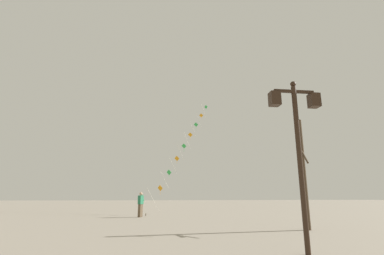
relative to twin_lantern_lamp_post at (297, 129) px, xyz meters
name	(u,v)px	position (x,y,z in m)	size (l,w,h in m)	color
ground_plane	(162,217)	(-3.39, 13.60, -3.25)	(160.00, 160.00, 0.00)	gray
twin_lantern_lamp_post	(297,129)	(0.00, 0.00, 0.00)	(1.46, 0.28, 4.68)	black
kite_train	(185,145)	(-1.19, 19.84, 3.02)	(6.44, 9.22, 11.84)	brown
kite_flyer	(141,204)	(-4.89, 13.79, -2.34)	(0.46, 0.60, 1.71)	brown
bare_tree	(303,171)	(2.78, 5.02, -0.71)	(0.81, 1.38, 4.96)	#423323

